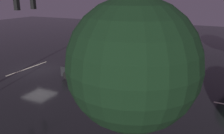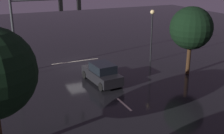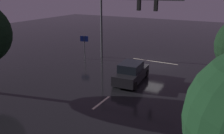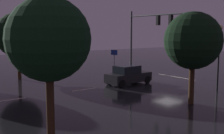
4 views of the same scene
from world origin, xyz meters
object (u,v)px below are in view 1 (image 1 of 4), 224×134
car_approaching (90,69)px  tree_right_far (133,65)px  traffic_signal_assembly (1,17)px  tree_left_near (139,19)px  street_lamp_left_kerb (95,22)px

car_approaching → tree_right_far: (8.55, 7.07, 3.61)m
traffic_signal_assembly → car_approaching: (-3.34, 5.46, -4.20)m
tree_left_near → street_lamp_left_kerb: bearing=-76.4°
traffic_signal_assembly → car_approaching: traffic_signal_assembly is taller
car_approaching → street_lamp_left_kerb: (-6.85, -3.44, 2.87)m
car_approaching → tree_left_near: (-7.95, 1.14, 3.36)m
traffic_signal_assembly → car_approaching: 7.65m
car_approaching → tree_right_far: bearing=39.6°
tree_left_near → tree_right_far: bearing=19.8°
tree_right_far → street_lamp_left_kerb: bearing=-145.7°
car_approaching → tree_left_near: size_ratio=0.74×
tree_right_far → car_approaching: bearing=-140.4°
traffic_signal_assembly → tree_left_near: traffic_signal_assembly is taller
tree_left_near → tree_right_far: (16.51, 5.93, 0.24)m
car_approaching → tree_right_far: size_ratio=0.67×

